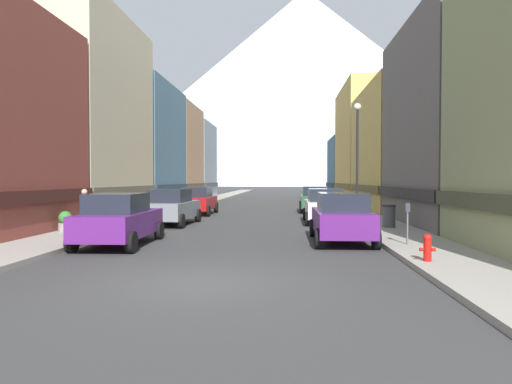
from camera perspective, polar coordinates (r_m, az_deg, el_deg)
name	(u,v)px	position (r m, az deg, el deg)	size (l,w,h in m)	color
ground_plane	(201,283)	(10.20, -6.81, -11.15)	(400.00, 400.00, 0.00)	#343434
sidewalk_left	(204,202)	(45.56, -6.49, -1.18)	(2.50, 100.00, 0.15)	gray
sidewalk_right	(331,202)	(45.05, 9.36, -1.22)	(2.50, 100.00, 0.15)	gray
storefront_left_1	(56,121)	(30.11, -23.57, 8.12)	(9.00, 10.41, 11.87)	beige
storefront_left_2	(132,148)	(39.56, -15.13, 5.29)	(7.12, 10.27, 10.06)	slate
storefront_left_3	(164,155)	(48.93, -11.32, 4.50)	(6.98, 9.06, 9.91)	tan
storefront_left_4	(180,162)	(58.48, -9.41, 3.73)	(8.19, 9.65, 9.30)	#99A5B2
storefront_right_1	(480,128)	(24.45, 26.05, 7.20)	(7.37, 10.08, 9.76)	#66605B
storefront_right_2	(421,152)	(35.64, 19.84, 4.75)	(8.66, 12.49, 8.88)	#D8B259
storefront_right_3	(390,146)	(48.49, 16.36, 5.49)	(10.04, 12.83, 11.60)	#D8B259
storefront_right_4	(365,169)	(59.79, 13.37, 2.84)	(8.94, 9.66, 7.54)	slate
car_left_0	(119,219)	(16.20, -16.64, -3.26)	(2.14, 4.44, 1.78)	#591E72
car_left_1	(172,207)	(23.02, -10.44, -1.81)	(2.23, 4.47, 1.78)	slate
car_left_2	(198,201)	(29.58, -7.24, -1.06)	(2.08, 4.41, 1.78)	#9E1111
car_right_0	(341,217)	(16.57, 10.57, -3.12)	(2.07, 4.41, 1.78)	#591E72
car_right_1	(324,206)	(23.81, 8.48, -1.69)	(2.08, 4.41, 1.78)	silver
car_right_2	(314,199)	(31.82, 7.28, -0.88)	(2.15, 4.44, 1.78)	#265933
fire_hydrant_near	(428,247)	(12.59, 20.55, -6.38)	(0.40, 0.22, 0.70)	red
parking_meter_near	(407,218)	(15.60, 18.31, -3.04)	(0.14, 0.10, 1.33)	#595960
trash_bin_right	(389,216)	(21.00, 16.18, -2.87)	(0.59, 0.59, 0.98)	#4C5156
potted_plant_0	(65,222)	(19.93, -22.62, -3.42)	(0.54, 0.54, 0.83)	gray
potted_plant_1	(131,206)	(27.07, -15.32, -1.72)	(0.72, 0.72, 0.99)	gray
pedestrian_0	(85,212)	(19.68, -20.53, -2.33)	(0.36, 0.36, 1.71)	navy
streetlamp_right	(357,144)	(23.32, 12.47, 5.81)	(0.36, 0.36, 5.86)	black
mountain_backdrop	(305,87)	(275.32, 6.06, 12.82)	(251.44, 251.44, 112.17)	silver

